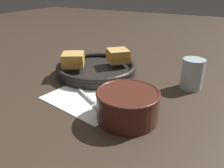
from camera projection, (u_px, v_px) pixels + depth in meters
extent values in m
plane|color=#382B21|center=(113.00, 97.00, 0.65)|extent=(4.00, 4.00, 0.00)
cube|color=white|center=(89.00, 97.00, 0.65)|extent=(0.26, 0.24, 0.00)
cylinder|color=#4C2319|center=(128.00, 106.00, 0.54)|extent=(0.15, 0.15, 0.07)
cylinder|color=orange|center=(128.00, 97.00, 0.53)|extent=(0.13, 0.13, 0.01)
torus|color=#4C2319|center=(128.00, 93.00, 0.52)|extent=(0.16, 0.16, 0.01)
cube|color=silver|center=(86.00, 96.00, 0.65)|extent=(0.09, 0.06, 0.01)
ellipsoid|color=silver|center=(98.00, 106.00, 0.59)|extent=(0.06, 0.05, 0.01)
cylinder|color=black|center=(97.00, 71.00, 0.82)|extent=(0.29, 0.29, 0.02)
torus|color=black|center=(96.00, 66.00, 0.81)|extent=(0.30, 0.30, 0.02)
cube|color=tan|center=(118.00, 59.00, 0.82)|extent=(0.10, 0.10, 0.02)
cube|color=orange|center=(118.00, 56.00, 0.82)|extent=(0.11, 0.11, 0.01)
cube|color=tan|center=(118.00, 52.00, 0.81)|extent=(0.10, 0.10, 0.02)
cube|color=tan|center=(73.00, 63.00, 0.78)|extent=(0.10, 0.10, 0.02)
cube|color=orange|center=(73.00, 60.00, 0.77)|extent=(0.10, 0.10, 0.01)
cube|color=tan|center=(73.00, 56.00, 0.77)|extent=(0.10, 0.10, 0.02)
cylinder|color=silver|center=(192.00, 74.00, 0.69)|extent=(0.07, 0.07, 0.10)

